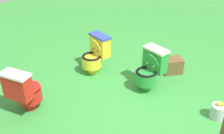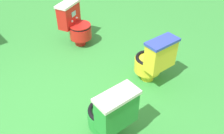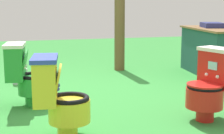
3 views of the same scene
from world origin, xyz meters
name	(u,v)px [view 2 (image 2 of 3)]	position (x,y,z in m)	size (l,w,h in m)	color
ground	(49,118)	(0.00, 0.00, 0.00)	(14.00, 14.00, 0.00)	green
toilet_red	(75,24)	(1.32, 1.06, 0.37)	(0.54, 0.59, 0.73)	red
toilet_green	(110,114)	(0.32, -0.72, 0.37)	(0.46, 0.54, 0.73)	green
toilet_yellow	(153,60)	(1.40, -0.48, 0.37)	(0.47, 0.55, 0.73)	yellow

